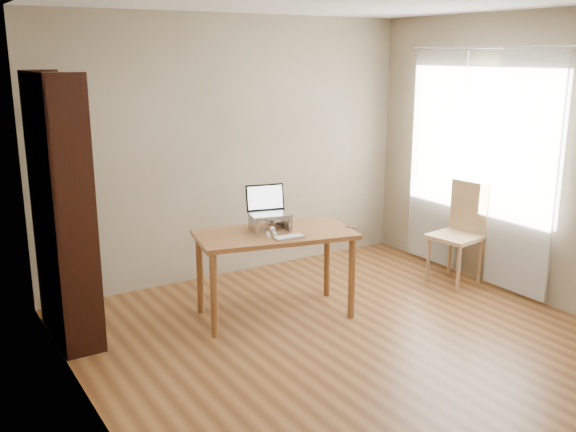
{
  "coord_description": "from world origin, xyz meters",
  "views": [
    {
      "loc": [
        -2.89,
        -3.47,
        2.22
      ],
      "look_at": [
        -0.11,
        1.02,
        0.88
      ],
      "focal_mm": 40.0,
      "sensor_mm": 36.0,
      "label": 1
    }
  ],
  "objects_px": {
    "keyboard": "(289,237)",
    "chair": "(462,229)",
    "bookshelf": "(63,209)",
    "laptop": "(266,207)",
    "cat": "(266,223)",
    "desk": "(275,244)"
  },
  "relations": [
    {
      "from": "desk",
      "to": "chair",
      "type": "relative_size",
      "value": 1.44
    },
    {
      "from": "desk",
      "to": "keyboard",
      "type": "distance_m",
      "value": 0.25
    },
    {
      "from": "laptop",
      "to": "chair",
      "type": "height_order",
      "value": "laptop"
    },
    {
      "from": "keyboard",
      "to": "laptop",
      "type": "bearing_deg",
      "value": 94.99
    },
    {
      "from": "bookshelf",
      "to": "keyboard",
      "type": "relative_size",
      "value": 7.85
    },
    {
      "from": "bookshelf",
      "to": "keyboard",
      "type": "xyz_separation_m",
      "value": [
        1.61,
        -0.73,
        -0.29
      ]
    },
    {
      "from": "cat",
      "to": "laptop",
      "type": "bearing_deg",
      "value": 72.43
    },
    {
      "from": "desk",
      "to": "chair",
      "type": "xyz_separation_m",
      "value": [
        2.0,
        -0.24,
        -0.1
      ]
    },
    {
      "from": "desk",
      "to": "cat",
      "type": "bearing_deg",
      "value": 114.55
    },
    {
      "from": "desk",
      "to": "laptop",
      "type": "bearing_deg",
      "value": 102.39
    },
    {
      "from": "laptop",
      "to": "keyboard",
      "type": "xyz_separation_m",
      "value": [
        0.0,
        -0.36,
        -0.18
      ]
    },
    {
      "from": "keyboard",
      "to": "cat",
      "type": "relative_size",
      "value": 0.56
    },
    {
      "from": "laptop",
      "to": "chair",
      "type": "relative_size",
      "value": 0.39
    },
    {
      "from": "desk",
      "to": "laptop",
      "type": "distance_m",
      "value": 0.33
    },
    {
      "from": "desk",
      "to": "chair",
      "type": "distance_m",
      "value": 2.02
    },
    {
      "from": "bookshelf",
      "to": "desk",
      "type": "bearing_deg",
      "value": -17.55
    },
    {
      "from": "desk",
      "to": "laptop",
      "type": "relative_size",
      "value": 3.73
    },
    {
      "from": "laptop",
      "to": "cat",
      "type": "relative_size",
      "value": 0.81
    },
    {
      "from": "keyboard",
      "to": "chair",
      "type": "relative_size",
      "value": 0.27
    },
    {
      "from": "cat",
      "to": "chair",
      "type": "bearing_deg",
      "value": 11.5
    },
    {
      "from": "keyboard",
      "to": "cat",
      "type": "distance_m",
      "value": 0.34
    },
    {
      "from": "bookshelf",
      "to": "chair",
      "type": "distance_m",
      "value": 3.72
    }
  ]
}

